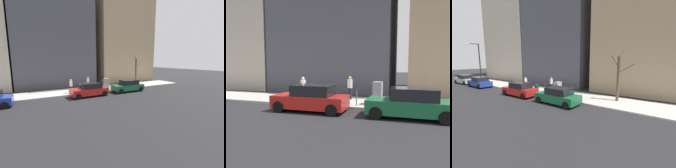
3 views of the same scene
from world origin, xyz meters
TOP-DOWN VIEW (x-y plane):
  - ground_plane at (0.00, 0.00)m, footprint 120.00×120.00m
  - sidewalk at (2.00, 0.00)m, footprint 4.00×36.00m
  - parked_car_green at (-1.13, -6.76)m, footprint 1.96×4.22m
  - parked_car_red at (-1.17, -1.38)m, footprint 1.97×4.23m
  - parking_meter at (0.45, -3.65)m, footprint 0.14×0.10m
  - utility_box at (1.30, -4.81)m, footprint 0.83×0.61m
  - trash_bin at (0.90, -1.84)m, footprint 0.56×0.56m
  - pedestrian_near_meter at (2.75, -2.62)m, footprint 0.36×0.36m
  - pedestrian_midblock at (0.98, 0.22)m, footprint 0.39×0.36m
  - office_block_center at (11.26, 0.63)m, footprint 11.53×11.53m

SIDE VIEW (x-z plane):
  - ground_plane at x=0.00m, z-range 0.00..0.00m
  - sidewalk at x=2.00m, z-range 0.00..0.15m
  - trash_bin at x=0.90m, z-range 0.15..1.05m
  - parked_car_green at x=-1.13m, z-range -0.02..1.50m
  - parked_car_red at x=-1.17m, z-range -0.02..1.50m
  - utility_box at x=1.30m, z-range 0.13..1.56m
  - parking_meter at x=0.45m, z-range 0.30..1.65m
  - pedestrian_near_meter at x=2.75m, z-range 0.26..1.92m
  - pedestrian_midblock at x=0.98m, z-range 0.26..1.92m
  - office_block_center at x=11.26m, z-range 0.00..16.52m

